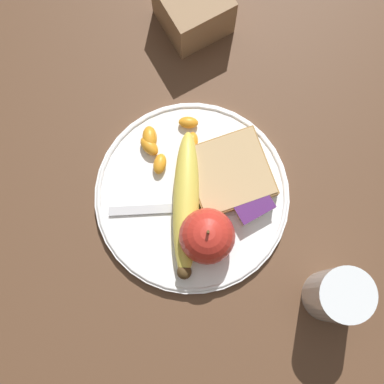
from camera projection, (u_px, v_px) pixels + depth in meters
name	position (u px, v px, depth m)	size (l,w,h in m)	color
ground_plane	(192.00, 197.00, 0.73)	(3.00, 3.00, 0.00)	brown
plate	(192.00, 196.00, 0.72)	(0.26, 0.26, 0.01)	white
juice_glass	(336.00, 295.00, 0.65)	(0.07, 0.07, 0.10)	silver
apple	(207.00, 236.00, 0.67)	(0.07, 0.07, 0.08)	red
banana	(186.00, 204.00, 0.69)	(0.13, 0.18, 0.03)	#E0CC4C
bread_slice	(228.00, 171.00, 0.71)	(0.12, 0.11, 0.02)	olive
fork	(187.00, 208.00, 0.71)	(0.16, 0.09, 0.00)	silver
jam_packet	(252.00, 204.00, 0.70)	(0.05, 0.04, 0.02)	silver
orange_segment_0	(181.00, 183.00, 0.71)	(0.03, 0.03, 0.02)	orange
orange_segment_1	(149.00, 146.00, 0.72)	(0.02, 0.03, 0.02)	orange
orange_segment_2	(150.00, 138.00, 0.72)	(0.03, 0.04, 0.02)	orange
orange_segment_3	(196.00, 154.00, 0.72)	(0.03, 0.03, 0.02)	orange
orange_segment_4	(192.00, 142.00, 0.72)	(0.03, 0.03, 0.01)	orange
orange_segment_5	(188.00, 123.00, 0.73)	(0.03, 0.03, 0.02)	orange
orange_segment_6	(196.00, 169.00, 0.71)	(0.03, 0.03, 0.01)	orange
orange_segment_7	(160.00, 164.00, 0.71)	(0.03, 0.03, 0.02)	orange
condiment_caddy	(193.00, 8.00, 0.74)	(0.09, 0.09, 0.07)	#93704C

